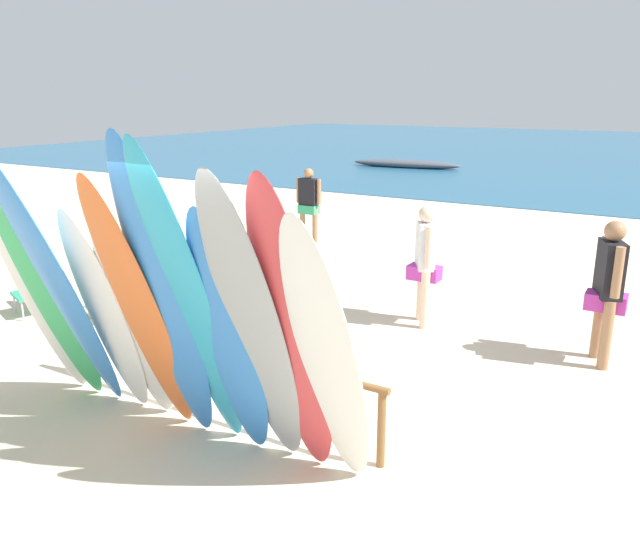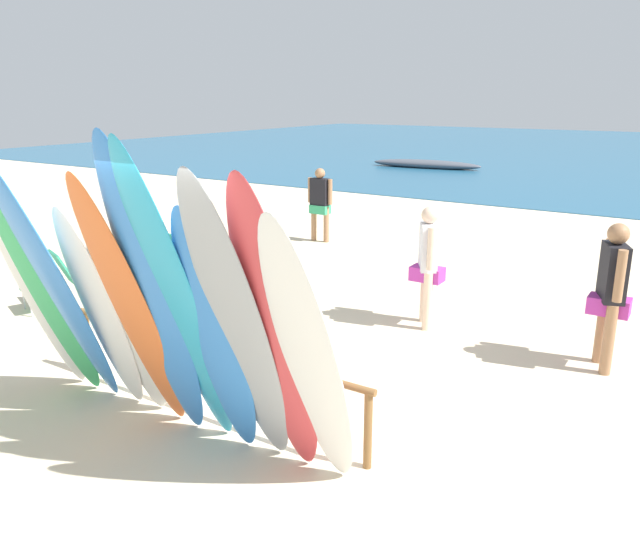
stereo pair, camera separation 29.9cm
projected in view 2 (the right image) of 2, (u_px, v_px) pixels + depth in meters
ground at (552, 204)px, 17.35m from camera, size 60.00×60.00×0.00m
ocean_water at (637, 152)px, 32.52m from camera, size 60.00×40.00×0.02m
surfboard_rack at (205, 356)px, 5.87m from camera, size 3.61×0.07×0.72m
surfboard_white_0 at (33, 284)px, 5.97m from camera, size 0.59×0.95×2.39m
surfboard_green_1 at (42, 283)px, 5.74m from camera, size 0.61×1.08×2.54m
surfboard_blue_2 at (55, 285)px, 5.61m from camera, size 0.53×1.13×2.60m
surfboard_white_3 at (101, 312)px, 5.70m from camera, size 0.61×0.75×2.07m
surfboard_white_4 at (128, 321)px, 5.56m from camera, size 0.54×0.72×2.01m
surfboard_orange_5 at (132, 310)px, 5.21m from camera, size 0.50×0.98×2.43m
surfboard_blue_6 at (155, 298)px, 5.00m from camera, size 0.55×0.97×2.74m
surfboard_teal_7 at (178, 305)px, 4.89m from camera, size 0.52×1.04×2.72m
surfboard_blue_8 at (217, 338)px, 4.87m from camera, size 0.50×0.76×2.23m
surfboard_grey_9 at (239, 329)px, 4.64m from camera, size 0.61×1.00×2.53m
surfboard_red_10 at (276, 337)px, 4.52m from camera, size 0.50×0.85×2.51m
surfboard_white_11 at (310, 361)px, 4.40m from camera, size 0.60×0.94×2.28m
beachgoer_by_water at (611, 287)px, 6.73m from camera, size 0.43×0.59×1.65m
beachgoer_photographing at (320, 200)px, 12.75m from camera, size 0.57×0.24×1.51m
beachgoer_strolling at (428, 258)px, 8.01m from camera, size 0.41×0.54×1.59m
beach_chair_red at (166, 258)px, 9.93m from camera, size 0.59×0.73×0.83m
beach_chair_blue at (133, 285)px, 8.57m from camera, size 0.72×0.84×0.81m
beach_chair_striped at (53, 279)px, 8.83m from camera, size 0.72×0.84×0.81m
distant_boat at (426, 164)px, 25.64m from camera, size 4.62×1.31×0.36m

